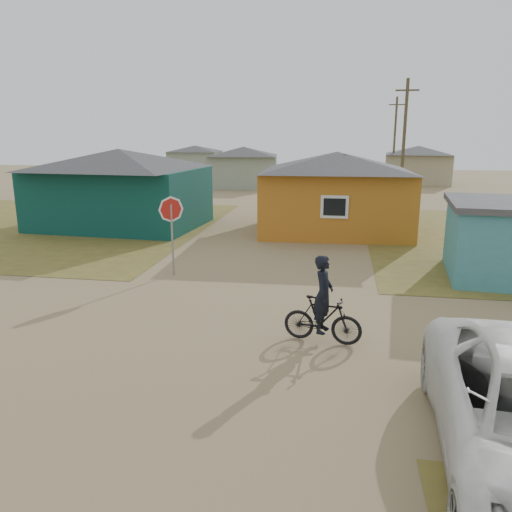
{
  "coord_description": "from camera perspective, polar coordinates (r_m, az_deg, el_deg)",
  "views": [
    {
      "loc": [
        2.71,
        -10.84,
        4.76
      ],
      "look_at": [
        0.38,
        3.0,
        1.3
      ],
      "focal_mm": 35.0,
      "sensor_mm": 36.0,
      "label": 1
    }
  ],
  "objects": [
    {
      "name": "ground",
      "position": [
        12.15,
        -4.17,
        -9.26
      ],
      "size": [
        120.0,
        120.0,
        0.0
      ],
      "primitive_type": "plane",
      "color": "#937D54"
    },
    {
      "name": "house_pale_north",
      "position": [
        59.32,
        -6.94,
        10.84
      ],
      "size": [
        6.28,
        5.81,
        3.4
      ],
      "color": "gray",
      "rests_on": "ground"
    },
    {
      "name": "house_teal",
      "position": [
        26.93,
        -15.23,
        7.6
      ],
      "size": [
        8.93,
        7.08,
        4.0
      ],
      "color": "#09362F",
      "rests_on": "ground"
    },
    {
      "name": "utility_pole_near",
      "position": [
        33.06,
        16.52,
        12.22
      ],
      "size": [
        1.4,
        0.2,
        8.0
      ],
      "color": "brown",
      "rests_on": "ground"
    },
    {
      "name": "grass_nw",
      "position": [
        29.5,
        -25.16,
        3.26
      ],
      "size": [
        20.0,
        18.0,
        0.0
      ],
      "primitive_type": "cube",
      "color": "olive",
      "rests_on": "ground"
    },
    {
      "name": "house_yellow",
      "position": [
        24.99,
        9.09,
        7.34
      ],
      "size": [
        7.72,
        6.76,
        3.9
      ],
      "color": "#B56A1B",
      "rests_on": "ground"
    },
    {
      "name": "cyclist",
      "position": [
        11.71,
        7.64,
        -6.27
      ],
      "size": [
        1.91,
        0.84,
        2.08
      ],
      "color": "black",
      "rests_on": "ground"
    },
    {
      "name": "stop_sign",
      "position": [
        17.14,
        -9.64,
        4.31
      ],
      "size": [
        0.86,
        0.31,
        2.72
      ],
      "color": "gray",
      "rests_on": "ground"
    },
    {
      "name": "house_pale_west",
      "position": [
        45.77,
        -1.45,
        10.21
      ],
      "size": [
        7.04,
        6.15,
        3.6
      ],
      "color": "gray",
      "rests_on": "ground"
    },
    {
      "name": "utility_pole_far",
      "position": [
        49.08,
        15.54,
        12.63
      ],
      "size": [
        1.4,
        0.2,
        8.0
      ],
      "color": "brown",
      "rests_on": "ground"
    },
    {
      "name": "house_beige_east",
      "position": [
        51.44,
        17.97,
        9.95
      ],
      "size": [
        6.95,
        6.05,
        3.6
      ],
      "color": "tan",
      "rests_on": "ground"
    }
  ]
}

